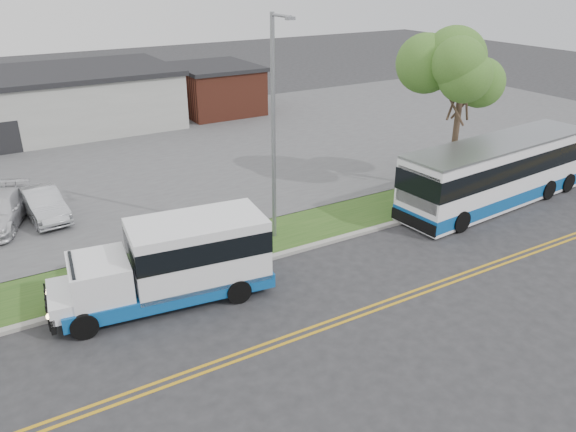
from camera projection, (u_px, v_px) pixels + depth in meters
ground at (242, 282)px, 21.68m from camera, size 140.00×140.00×0.00m
lane_line_north at (294, 334)px, 18.65m from camera, size 70.00×0.12×0.01m
lane_line_south at (299, 338)px, 18.42m from camera, size 70.00×0.12×0.01m
curb at (230, 269)px, 22.51m from camera, size 80.00×0.30×0.15m
verge at (212, 251)px, 23.94m from camera, size 80.00×3.30×0.10m
parking_lot at (121, 161)px, 35.02m from camera, size 80.00×25.00×0.10m
brick_wing at (216, 89)px, 46.20m from camera, size 6.30×7.30×3.90m
tree_east at (463, 75)px, 28.03m from camera, size 5.20×5.20×8.33m
streetlight_near at (274, 124)px, 23.09m from camera, size 0.35×1.53×9.50m
shuttle_bus at (178, 259)px, 20.07m from camera, size 8.02×3.42×2.98m
transit_bus at (497, 172)px, 28.31m from camera, size 12.06×3.67×3.30m
parked_car_a at (43, 204)px, 26.75m from camera, size 1.95×4.48×1.43m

